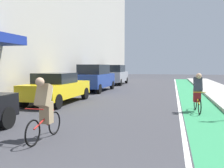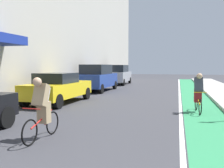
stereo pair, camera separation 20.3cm
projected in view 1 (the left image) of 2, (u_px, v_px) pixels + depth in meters
ground_plane at (134, 96)px, 15.76m from camera, size 84.09×84.09×0.00m
bike_lane_paint at (191, 94)px, 16.85m from camera, size 1.60×38.22×0.00m
lane_divider_stripe at (177, 93)px, 17.06m from camera, size 0.12×38.22×0.00m
sidewalk_right at (224, 93)px, 16.35m from camera, size 2.60×38.22×0.14m
parked_sedan_yellow_cab at (57, 88)px, 12.54m from camera, size 1.99×4.48×1.53m
parked_suv_blue at (95, 77)px, 18.64m from camera, size 2.01×4.66×1.98m
parked_suv_silver at (115, 74)px, 25.33m from camera, size 1.93×4.62×1.98m
cyclist_lead at (45, 107)px, 6.27m from camera, size 0.48×1.68×1.60m
cyclist_mid at (198, 92)px, 10.09m from camera, size 0.48×1.67×1.59m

